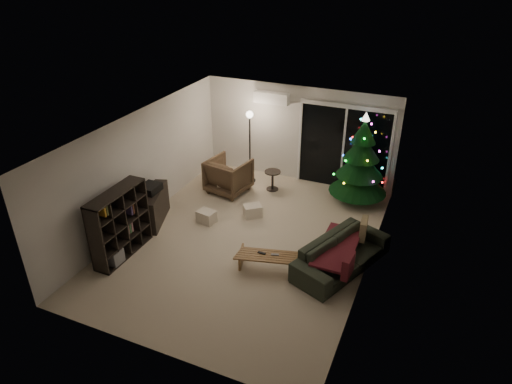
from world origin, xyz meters
TOP-DOWN VIEW (x-y plane):
  - room at (0.46, 1.49)m, footprint 6.50×7.51m
  - bookshelf at (-2.25, -1.37)m, footprint 0.64×1.46m
  - media_cabinet at (-2.25, -0.09)m, footprint 0.83×1.29m
  - stereo at (-2.25, -0.09)m, footprint 0.38×0.45m
  - armchair at (-1.32, 1.87)m, footprint 1.08×1.10m
  - ottoman at (-1.29, 1.84)m, footprint 0.59×0.59m
  - cardboard_box_a at (-1.13, 0.34)m, footprint 0.44×0.36m
  - cardboard_box_b at (-0.28, 0.99)m, footprint 0.50×0.48m
  - side_table at (-0.35, 2.39)m, footprint 0.48×0.48m
  - floor_lamp at (-1.07, 2.62)m, footprint 0.30×0.30m
  - sofa at (2.05, -0.08)m, footprint 1.58×2.30m
  - sofa_throw at (1.95, -0.08)m, footprint 0.67×1.54m
  - cushion_a at (2.30, 0.57)m, footprint 0.16×0.42m
  - cushion_b at (2.30, -0.73)m, footprint 0.15×0.42m
  - coffee_table at (0.83, -0.76)m, footprint 1.28×0.72m
  - remote_a at (0.68, -0.76)m, footprint 0.15×0.05m
  - remote_b at (0.93, -0.71)m, footprint 0.15×0.09m
  - christmas_tree at (1.75, 2.68)m, footprint 1.69×1.69m

SIDE VIEW (x-z plane):
  - cardboard_box_a at x=-1.13m, z-range 0.00..0.28m
  - cardboard_box_b at x=-0.28m, z-range 0.00..0.28m
  - coffee_table at x=0.83m, z-range 0.00..0.38m
  - ottoman at x=-1.29m, z-range 0.00..0.46m
  - side_table at x=-0.35m, z-range 0.00..0.51m
  - sofa at x=2.05m, z-range 0.00..0.63m
  - media_cabinet at x=-2.25m, z-range 0.00..0.75m
  - remote_a at x=0.68m, z-range 0.38..0.41m
  - remote_b at x=0.93m, z-range 0.38..0.41m
  - armchair at x=-1.32m, z-range 0.00..0.88m
  - sofa_throw at x=1.95m, z-range 0.43..0.48m
  - cushion_a at x=2.30m, z-range 0.36..0.77m
  - cushion_b at x=2.30m, z-range 0.36..0.77m
  - bookshelf at x=-2.25m, z-range 0.00..1.41m
  - stereo at x=-2.25m, z-range 0.75..0.91m
  - floor_lamp at x=-1.07m, z-range 0.00..1.86m
  - room at x=0.46m, z-range -0.28..2.32m
  - christmas_tree at x=1.75m, z-range 0.00..2.23m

